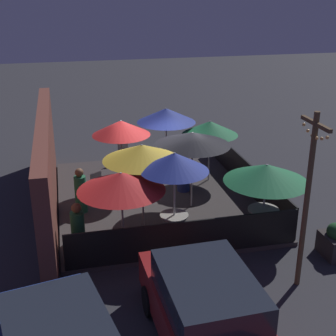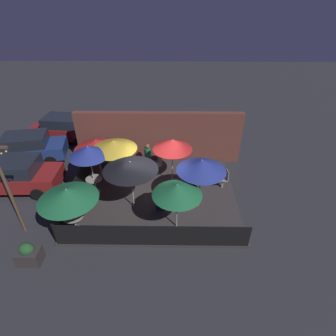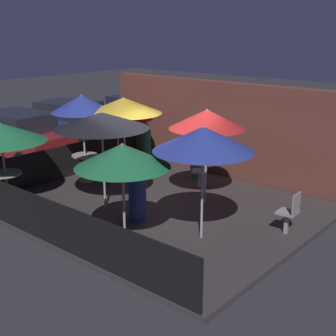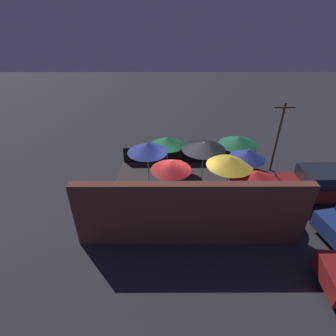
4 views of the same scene
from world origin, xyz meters
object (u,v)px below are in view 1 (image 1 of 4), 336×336
object	(u,v)px
patio_umbrella_4	(121,182)
patio_chair_1	(124,150)
planter_box	(334,242)
patio_umbrella_1	(266,173)
parked_car_0	(207,313)
patio_umbrella_0	(175,162)
patron_2	(81,192)
patio_chair_0	(99,187)
patron_1	(184,174)
light_post	(308,194)
patio_umbrella_2	(210,128)
patio_umbrella_5	(121,128)
patio_umbrella_7	(142,152)
patio_umbrella_6	(166,115)
patron_0	(78,230)
dining_table_0	(174,221)
dining_table_1	(263,215)
patio_umbrella_3	(193,139)

from	to	relation	value
patio_umbrella_4	patio_chair_1	world-z (taller)	patio_umbrella_4
patio_umbrella_4	planter_box	distance (m)	5.53
patio_umbrella_1	parked_car_0	distance (m)	4.63
patio_umbrella_0	patron_2	world-z (taller)	patio_umbrella_0
patio_chair_0	patron_1	xyz separation A→B (m)	(0.24, -2.76, 0.06)
patio_umbrella_1	light_post	xyz separation A→B (m)	(-2.09, 0.04, 0.35)
patio_umbrella_2	planter_box	size ratio (longest dim) A/B	2.34
patio_umbrella_5	patio_umbrella_4	bearing A→B (deg)	172.14
patio_umbrella_7	patio_chair_0	world-z (taller)	patio_umbrella_7
patio_umbrella_1	patron_2	distance (m)	5.38
patio_umbrella_6	patron_2	world-z (taller)	patio_umbrella_6
patio_umbrella_0	patio_chair_1	xyz separation A→B (m)	(6.06, 0.46, -1.70)
patio_umbrella_7	patron_0	distance (m)	2.55
patron_1	patio_umbrella_7	bearing A→B (deg)	66.56
patron_1	patron_2	bearing A→B (deg)	28.76
planter_box	dining_table_0	bearing A→B (deg)	69.87
patron_0	patio_chair_1	bearing A→B (deg)	152.12
dining_table_1	planter_box	distance (m)	1.88
patio_chair_1	patron_0	world-z (taller)	patron_0
patio_chair_1	planter_box	size ratio (longest dim) A/B	1.04
patio_umbrella_7	patio_chair_0	distance (m)	2.74
patio_umbrella_7	patron_2	size ratio (longest dim) A/B	1.76
patio_umbrella_2	patio_chair_1	world-z (taller)	patio_umbrella_2
patio_umbrella_7	patron_0	xyz separation A→B (m)	(-0.90, 1.80, -1.58)
patio_umbrella_3	patio_umbrella_4	distance (m)	3.07
patio_umbrella_7	parked_car_0	distance (m)	5.00
patio_umbrella_4	patio_umbrella_3	bearing A→B (deg)	-50.06
planter_box	light_post	bearing A→B (deg)	121.72
parked_car_0	dining_table_0	bearing A→B (deg)	-6.55
patio_chair_0	dining_table_1	bearing A→B (deg)	22.53
patio_umbrella_7	patio_chair_1	size ratio (longest dim) A/B	2.57
dining_table_1	parked_car_0	world-z (taller)	parked_car_0
patio_umbrella_3	parked_car_0	world-z (taller)	patio_umbrella_3
planter_box	patio_umbrella_7	bearing A→B (deg)	62.14
patron_2	patio_umbrella_6	bearing A→B (deg)	31.76
patio_umbrella_2	patio_umbrella_0	bearing A→B (deg)	150.39
patron_1	planter_box	bearing A→B (deg)	136.56
patio_umbrella_2	patio_umbrella_6	bearing A→B (deg)	51.89
patio_chair_0	patron_2	world-z (taller)	patron_2
patio_umbrella_1	patio_umbrella_5	size ratio (longest dim) A/B	0.93
patio_umbrella_4	patio_umbrella_6	size ratio (longest dim) A/B	0.92
light_post	patio_umbrella_3	bearing A→B (deg)	17.55
dining_table_0	planter_box	bearing A→B (deg)	-110.13
patron_1	light_post	xyz separation A→B (m)	(-5.38, -1.27, 1.56)
patio_umbrella_3	patron_0	distance (m)	4.21
patio_umbrella_4	patio_chair_0	xyz separation A→B (m)	(2.89, 0.35, -1.33)
patio_chair_1	patron_2	world-z (taller)	patron_2
parked_car_0	patio_umbrella_5	bearing A→B (deg)	2.23
patio_umbrella_2	patio_umbrella_7	bearing A→B (deg)	135.28
patio_umbrella_5	patio_chair_0	distance (m)	1.96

